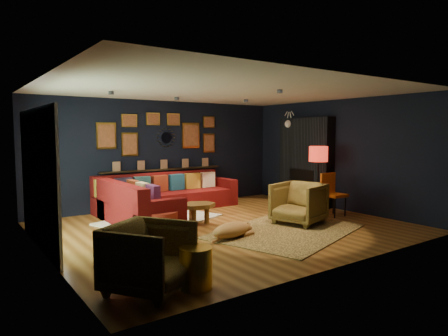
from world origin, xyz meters
TOP-DOWN VIEW (x-y plane):
  - floor at (0.00, 0.00)m, footprint 6.50×6.50m
  - room_walls at (0.00, 0.00)m, footprint 6.50×6.50m
  - sectional at (-0.61, 1.81)m, footprint 3.41×2.69m
  - ledge at (0.00, 2.68)m, footprint 3.20×0.12m
  - gallery_wall at (-0.01, 2.72)m, footprint 3.15×0.04m
  - sunburst_mirror at (0.10, 2.72)m, footprint 0.47×0.16m
  - fireplace at (3.09, 0.90)m, footprint 0.31×1.60m
  - deer_head at (3.14, 1.40)m, footprint 0.50×0.28m
  - sliding_door at (-3.22, 0.60)m, footprint 0.06×2.80m
  - ceiling_spots at (-0.00, 0.80)m, footprint 3.30×2.50m
  - shag_rug at (-0.80, 1.30)m, footprint 2.68×2.33m
  - leopard_rug at (0.70, -0.91)m, footprint 3.28×2.76m
  - coffee_table at (-0.38, 0.50)m, footprint 0.87×0.70m
  - pouf at (-1.30, 0.20)m, footprint 0.60×0.60m
  - armchair_left at (-2.55, -2.05)m, footprint 1.15×1.13m
  - armchair_right at (1.34, -0.59)m, footprint 1.04×1.08m
  - gold_stool at (-2.06, -2.27)m, footprint 0.39×0.39m
  - orange_chair at (2.53, -0.42)m, footprint 0.45×0.45m
  - floor_lamp at (2.50, -0.05)m, footprint 0.42×0.42m
  - dog at (-0.42, -0.72)m, footprint 1.24×0.78m

SIDE VIEW (x-z plane):
  - floor at x=0.00m, z-range 0.00..0.00m
  - leopard_rug at x=0.70m, z-range 0.00..0.02m
  - shag_rug at x=-0.80m, z-range 0.00..0.03m
  - dog at x=-0.42m, z-range 0.02..0.38m
  - pouf at x=-1.30m, z-range 0.03..0.42m
  - gold_stool at x=-2.06m, z-range 0.00..0.49m
  - sectional at x=-0.61m, z-range -0.11..0.75m
  - coffee_table at x=-0.38m, z-range 0.15..0.54m
  - armchair_left at x=-2.55m, z-range 0.00..0.87m
  - armchair_right at x=1.34m, z-range 0.00..0.91m
  - orange_chair at x=2.53m, z-range 0.08..1.02m
  - ledge at x=0.00m, z-range 0.90..0.94m
  - fireplace at x=3.09m, z-range -0.08..2.12m
  - sliding_door at x=-3.22m, z-range 0.00..2.20m
  - floor_lamp at x=2.50m, z-range 0.51..2.03m
  - room_walls at x=0.00m, z-range -1.66..4.84m
  - sunburst_mirror at x=0.10m, z-range 1.46..1.93m
  - gallery_wall at x=-0.01m, z-range 1.30..2.32m
  - deer_head at x=3.14m, z-range 1.83..2.28m
  - ceiling_spots at x=0.00m, z-range 2.53..2.59m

